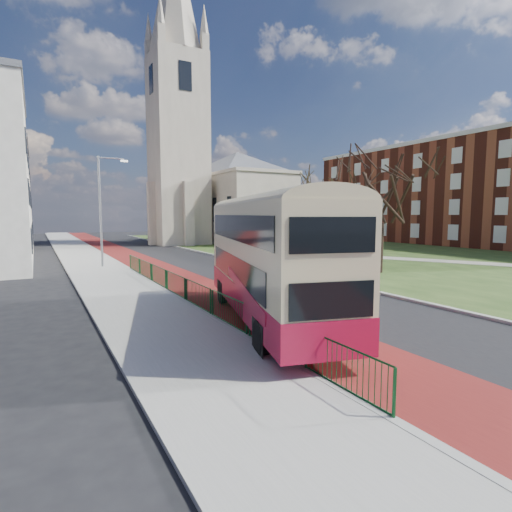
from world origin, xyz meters
TOP-DOWN VIEW (x-y plane):
  - ground at (0.00, 0.00)m, footprint 160.00×160.00m
  - road_carriageway at (1.50, 20.00)m, footprint 9.00×120.00m
  - bus_lane at (-1.20, 20.00)m, footprint 3.40×120.00m
  - pavement_west at (-5.00, 20.00)m, footprint 4.00×120.00m
  - kerb_west at (-3.00, 20.00)m, footprint 0.25×120.00m
  - kerb_east at (6.10, 22.00)m, footprint 0.25×80.00m
  - grass_green at (26.00, 22.00)m, footprint 40.00×80.00m
  - footpath at (20.00, 10.00)m, footprint 18.84×32.82m
  - pedestrian_railing at (-2.95, 4.00)m, footprint 0.07×24.00m
  - gothic_church at (12.56, 38.00)m, footprint 16.38×18.00m
  - brick_terrace at (40.00, 20.00)m, footprint 10.30×44.30m
  - streetlamp at (-4.35, 18.00)m, footprint 2.13×0.18m
  - bus at (-1.40, -0.77)m, footprint 5.18×11.01m
  - winter_tree_near at (11.53, 6.34)m, footprint 7.52×7.52m
  - winter_tree_far at (21.03, 23.82)m, footprint 8.20×8.20m
  - litter_bin at (11.32, 9.92)m, footprint 0.72×0.72m

SIDE VIEW (x-z plane):
  - ground at x=0.00m, z-range 0.00..0.00m
  - road_carriageway at x=1.50m, z-range 0.00..0.01m
  - bus_lane at x=-1.20m, z-range 0.00..0.01m
  - grass_green at x=26.00m, z-range 0.00..0.04m
  - footpath at x=20.00m, z-range 0.04..0.07m
  - pavement_west at x=-5.00m, z-range 0.00..0.12m
  - kerb_west at x=-3.00m, z-range 0.00..0.13m
  - kerb_east at x=6.10m, z-range 0.00..0.13m
  - litter_bin at x=11.32m, z-range 0.04..1.00m
  - pedestrian_railing at x=-2.95m, z-range -0.01..1.11m
  - bus at x=-1.40m, z-range 0.32..4.81m
  - streetlamp at x=-4.35m, z-range 0.59..8.59m
  - winter_tree_near at x=11.53m, z-range 1.69..10.31m
  - winter_tree_far at x=21.03m, z-range 1.81..11.00m
  - brick_terrace at x=40.00m, z-range 0.01..13.51m
  - gothic_church at x=12.56m, z-range -6.87..33.13m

